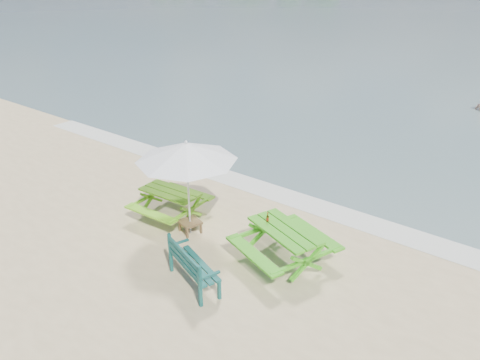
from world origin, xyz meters
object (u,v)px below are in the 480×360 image
Objects in this scene: picnic_table_left at (171,204)px; park_bench at (194,273)px; picnic_table_right at (284,246)px; beer_bottle at (268,219)px; swimmer at (480,116)px; side_table at (190,226)px; patio_umbrella at (186,152)px.

park_bench is at bearing -35.61° from picnic_table_left.
picnic_table_right is 0.71m from beer_bottle.
park_bench is at bearing -95.99° from swimmer.
picnic_table_right is 10.70× the size of beer_bottle.
side_table is (0.94, -0.27, -0.20)m from picnic_table_left.
picnic_table_left is 2.05m from patio_umbrella.
picnic_table_left is at bearing -178.62° from picnic_table_right.
patio_umbrella is (-2.53, -0.35, 1.75)m from picnic_table_right.
swimmer reaches higher than side_table.
park_bench reaches higher than picnic_table_left.
beer_bottle is at bearing -94.67° from swimmer.
picnic_table_right is at bearing 7.97° from patio_umbrella.
park_bench is at bearing -44.54° from patio_umbrella.
patio_umbrella is (0.00, -0.00, 2.00)m from side_table.
patio_umbrella is 2.42m from beer_bottle.
patio_umbrella is at bearing -169.31° from beer_bottle.
picnic_table_left is 2.99m from park_bench.
beer_bottle is (-0.49, 0.03, 0.52)m from picnic_table_right.
picnic_table_left is 0.98× the size of swimmer.
beer_bottle reaches higher than picnic_table_left.
beer_bottle is (2.99, 0.12, 0.56)m from picnic_table_left.
swimmer is (1.26, 15.40, -1.20)m from beer_bottle.
park_bench reaches higher than swimmer.
side_table is 2.62× the size of beer_bottle.
swimmer is (3.31, 15.78, -2.44)m from patio_umbrella.
patio_umbrella reaches higher than picnic_table_right.
picnic_table_right is 2.11m from park_bench.
swimmer is at bearing 78.17° from patio_umbrella.
picnic_table_left is at bearing -105.30° from swimmer.
swimmer is at bearing 87.14° from picnic_table_right.
beer_bottle is at bearing 176.26° from picnic_table_right.
beer_bottle is at bearing 10.69° from side_table.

